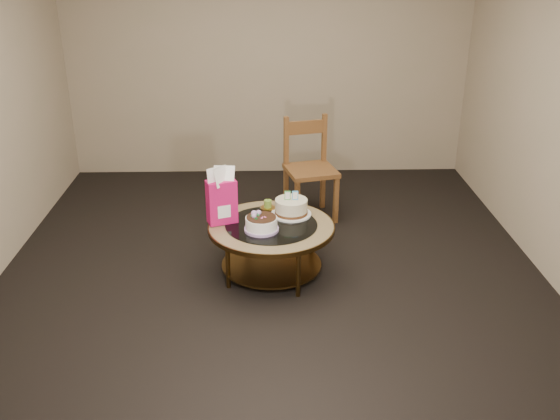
{
  "coord_description": "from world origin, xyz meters",
  "views": [
    {
      "loc": [
        -0.05,
        -4.52,
        2.57
      ],
      "look_at": [
        0.07,
        0.02,
        0.57
      ],
      "focal_mm": 40.0,
      "sensor_mm": 36.0,
      "label": 1
    }
  ],
  "objects_px": {
    "coffee_table": "(271,233)",
    "dining_chair": "(310,168)",
    "decorated_cake": "(261,224)",
    "gift_bag": "(222,196)",
    "cream_cake": "(291,207)"
  },
  "relations": [
    {
      "from": "decorated_cake",
      "to": "cream_cake",
      "type": "height_order",
      "value": "cream_cake"
    },
    {
      "from": "cream_cake",
      "to": "gift_bag",
      "type": "xyz_separation_m",
      "value": [
        -0.56,
        -0.13,
        0.16
      ]
    },
    {
      "from": "decorated_cake",
      "to": "coffee_table",
      "type": "bearing_deg",
      "value": 53.72
    },
    {
      "from": "coffee_table",
      "to": "dining_chair",
      "type": "xyz_separation_m",
      "value": [
        0.39,
        1.19,
        0.12
      ]
    },
    {
      "from": "coffee_table",
      "to": "gift_bag",
      "type": "height_order",
      "value": "gift_bag"
    },
    {
      "from": "coffee_table",
      "to": "dining_chair",
      "type": "bearing_deg",
      "value": 71.88
    },
    {
      "from": "gift_bag",
      "to": "dining_chair",
      "type": "height_order",
      "value": "dining_chair"
    },
    {
      "from": "decorated_cake",
      "to": "gift_bag",
      "type": "distance_m",
      "value": 0.4
    },
    {
      "from": "coffee_table",
      "to": "gift_bag",
      "type": "relative_size",
      "value": 2.21
    },
    {
      "from": "gift_bag",
      "to": "decorated_cake",
      "type": "bearing_deg",
      "value": -47.44
    },
    {
      "from": "cream_cake",
      "to": "gift_bag",
      "type": "height_order",
      "value": "gift_bag"
    },
    {
      "from": "cream_cake",
      "to": "coffee_table",
      "type": "bearing_deg",
      "value": -131.72
    },
    {
      "from": "coffee_table",
      "to": "cream_cake",
      "type": "bearing_deg",
      "value": 47.62
    },
    {
      "from": "decorated_cake",
      "to": "gift_bag",
      "type": "height_order",
      "value": "gift_bag"
    },
    {
      "from": "decorated_cake",
      "to": "gift_bag",
      "type": "xyz_separation_m",
      "value": [
        -0.31,
        0.17,
        0.18
      ]
    }
  ]
}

